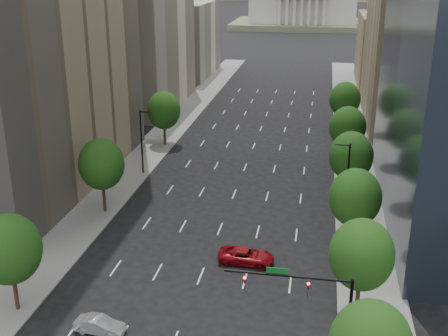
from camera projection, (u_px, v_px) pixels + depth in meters
The scene contains 21 objects.
sidewalk_left at pixel (117, 186), 73.86m from camera, with size 6.00×200.00×0.15m, color slate.
sidewalk_right at pixel (360, 202), 68.83m from camera, with size 6.00×200.00×0.15m, color slate.
midrise_cream_left at pixel (141, 16), 109.13m from camera, with size 14.00×30.00×35.00m, color beige.
filler_left at pixel (183, 39), 142.57m from camera, with size 14.00×26.00×18.00m, color beige.
parking_tan_right at pixel (411, 37), 99.11m from camera, with size 14.00×30.00×30.00m, color #8C7759.
filler_right at pixel (389, 50), 132.03m from camera, with size 14.00×26.00×16.00m, color #8C7759.
tree_right_1 at pixel (362, 255), 44.93m from camera, with size 5.20×5.20×8.75m.
tree_right_2 at pixel (355, 198), 56.07m from camera, with size 5.20×5.20×8.61m.
tree_right_3 at pixel (351, 156), 67.07m from camera, with size 5.20×5.20×8.89m.
tree_right_4 at pixel (348, 127), 80.15m from camera, with size 5.20×5.20×8.46m.
tree_right_5 at pixel (345, 99), 94.85m from camera, with size 5.20×5.20×8.75m.
tree_left_0 at pixel (9, 249), 45.78m from camera, with size 5.20×5.20×8.75m.
tree_left_1 at pixel (101, 164), 64.19m from camera, with size 5.20×5.20×8.97m.
tree_left_2 at pixel (164, 110), 88.32m from camera, with size 5.20×5.20×8.68m.
streetlight_rn at pixel (347, 179), 62.90m from camera, with size 1.70×0.20×9.00m.
streetlight_ln at pixel (142, 140), 76.50m from camera, with size 1.70×0.20×9.00m.
traffic_signal at pixel (315, 299), 40.14m from camera, with size 9.12×0.40×7.38m.
capitol at pixel (303, 7), 243.77m from camera, with size 60.00×40.00×35.20m.
foothills at pixel (350, 28), 577.38m from camera, with size 720.00×413.00×263.00m.
car_silver at pixel (100, 325), 44.64m from camera, with size 1.42×4.06×1.34m, color #AAA9AF.
car_red_far at pixel (246, 256), 54.93m from camera, with size 2.49×5.41×1.50m, color maroon.
Camera 1 is at (10.13, -5.08, 27.72)m, focal length 45.49 mm.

